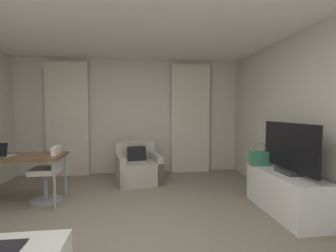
{
  "coord_description": "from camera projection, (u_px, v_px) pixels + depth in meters",
  "views": [
    {
      "loc": [
        0.13,
        -2.7,
        1.44
      ],
      "look_at": [
        0.64,
        1.26,
        1.19
      ],
      "focal_mm": 26.3,
      "sensor_mm": 36.0,
      "label": 1
    }
  ],
  "objects": [
    {
      "name": "laptop",
      "position": [
        0.0,
        154.0,
        3.65
      ],
      "size": [
        0.35,
        0.29,
        0.22
      ],
      "color": "#ADADB2",
      "rests_on": "desk"
    },
    {
      "name": "tv_flatscreen",
      "position": [
        289.0,
        149.0,
        3.36
      ],
      "size": [
        0.2,
        1.16,
        0.7
      ],
      "color": "#333338",
      "rests_on": "tv_console"
    },
    {
      "name": "curtain_left_panel",
      "position": [
        67.0,
        119.0,
        5.37
      ],
      "size": [
        0.9,
        0.06,
        2.5
      ],
      "color": "beige",
      "rests_on": "ground"
    },
    {
      "name": "magazine_open",
      "position": [
        4.0,
        247.0,
        1.87
      ],
      "size": [
        0.28,
        0.2,
        0.01
      ],
      "color": "black",
      "rests_on": "coffee_table"
    },
    {
      "name": "armchair",
      "position": [
        138.0,
        168.0,
        4.92
      ],
      "size": [
        0.96,
        0.93,
        0.8
      ],
      "color": "#B2A899",
      "rests_on": "ground"
    },
    {
      "name": "desk",
      "position": [
        12.0,
        160.0,
        3.74
      ],
      "size": [
        1.5,
        0.65,
        0.75
      ],
      "color": "brown",
      "rests_on": "ground"
    },
    {
      "name": "curtain_right_panel",
      "position": [
        191.0,
        119.0,
        5.72
      ],
      "size": [
        0.9,
        0.06,
        2.5
      ],
      "color": "beige",
      "rests_on": "ground"
    },
    {
      "name": "wall_window",
      "position": [
        131.0,
        117.0,
        5.67
      ],
      "size": [
        5.12,
        0.06,
        2.6
      ],
      "color": "beige",
      "rests_on": "ground"
    },
    {
      "name": "desk_chair",
      "position": [
        48.0,
        177.0,
        3.85
      ],
      "size": [
        0.48,
        0.48,
        0.88
      ],
      "color": "gray",
      "rests_on": "ground"
    },
    {
      "name": "handbag_primary",
      "position": [
        260.0,
        158.0,
        3.87
      ],
      "size": [
        0.3,
        0.14,
        0.37
      ],
      "color": "#387F5B",
      "rests_on": "tv_console"
    },
    {
      "name": "ground_plane",
      "position": [
        126.0,
        239.0,
        2.75
      ],
      "size": [
        12.0,
        12.0,
        0.0
      ],
      "primitive_type": "plane",
      "color": "gray"
    },
    {
      "name": "tv_console",
      "position": [
        285.0,
        193.0,
        3.44
      ],
      "size": [
        0.52,
        1.32,
        0.57
      ],
      "color": "white",
      "rests_on": "ground"
    },
    {
      "name": "wall_right",
      "position": [
        335.0,
        122.0,
        2.99
      ],
      "size": [
        0.06,
        6.12,
        2.6
      ],
      "color": "beige",
      "rests_on": "ground"
    }
  ]
}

